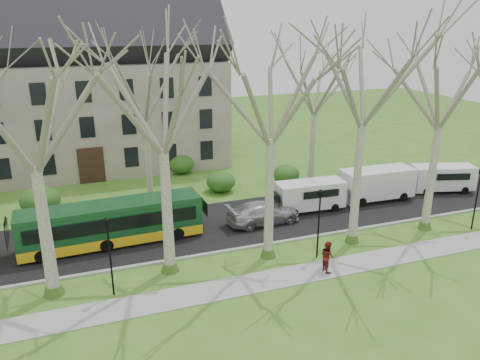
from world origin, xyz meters
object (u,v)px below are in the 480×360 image
at_px(sedan, 263,213).
at_px(van_a, 310,196).
at_px(van_b, 377,185).
at_px(bus_follow, 112,223).
at_px(van_c, 442,178).
at_px(pedestrian_b, 328,256).

xyz_separation_m(sedan, van_a, (4.19, 1.00, 0.36)).
relative_size(sedan, van_b, 0.90).
bearing_deg(van_a, bus_follow, -174.57).
relative_size(bus_follow, van_b, 1.93).
relative_size(bus_follow, van_c, 2.23).
relative_size(sedan, van_c, 1.04).
distance_m(bus_follow, sedan, 10.28).
bearing_deg(van_b, pedestrian_b, -135.53).
relative_size(van_c, pedestrian_b, 2.75).
bearing_deg(sedan, van_a, -80.36).
xyz_separation_m(sedan, van_c, (16.51, 1.00, 0.34)).
height_order(van_a, van_c, van_a).
xyz_separation_m(sedan, pedestrian_b, (0.87, -7.41, 0.15)).
distance_m(sedan, van_b, 10.24).
bearing_deg(pedestrian_b, van_a, -20.00).
bearing_deg(van_c, bus_follow, -162.80).
bearing_deg(sedan, van_c, -90.31).
distance_m(sedan, pedestrian_b, 7.47).
distance_m(van_b, van_c, 6.36).
bearing_deg(bus_follow, sedan, -4.10).
distance_m(bus_follow, pedestrian_b, 13.56).
distance_m(sedan, van_c, 16.55).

